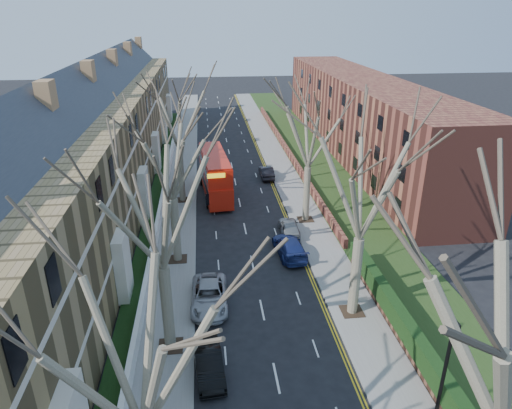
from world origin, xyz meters
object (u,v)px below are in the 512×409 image
object	(u,v)px
car_left_mid	(209,363)
car_right_near	(290,247)
lamp_post	(438,401)
double_decker_bus	(215,176)

from	to	relation	value
car_left_mid	car_right_near	bearing A→B (deg)	56.14
lamp_post	car_right_near	size ratio (longest dim) A/B	1.63
car_left_mid	car_right_near	distance (m)	13.87
double_decker_bus	car_right_near	size ratio (longest dim) A/B	2.11
lamp_post	car_left_mid	world-z (taller)	lamp_post
lamp_post	car_left_mid	xyz separation A→B (m)	(-8.53, 7.26, -3.90)
lamp_post	car_right_near	distance (m)	19.91
lamp_post	double_decker_bus	size ratio (longest dim) A/B	0.77
lamp_post	car_right_near	world-z (taller)	lamp_post
car_right_near	lamp_post	bearing A→B (deg)	91.22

